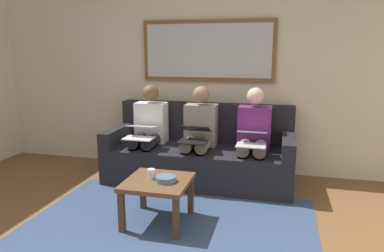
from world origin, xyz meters
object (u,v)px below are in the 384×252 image
at_px(cup, 151,174).
at_px(laptop_white, 141,132).
at_px(framed_mirror, 208,51).
at_px(bowl, 166,179).
at_px(laptop_black, 195,134).
at_px(person_right, 149,129).
at_px(couch, 200,154).
at_px(person_middle, 199,132).
at_px(person_left, 254,135).
at_px(coffee_table, 158,187).
at_px(laptop_silver, 252,138).

height_order(cup, laptop_white, laptop_white).
xyz_separation_m(framed_mirror, bowl, (0.03, 1.63, -1.11)).
xyz_separation_m(laptop_black, laptop_white, (0.64, 0.02, -0.00)).
bearing_deg(person_right, bowl, 117.45).
height_order(cup, laptop_black, laptop_black).
bearing_deg(couch, person_middle, 90.00).
bearing_deg(person_left, person_middle, 0.00).
bearing_deg(laptop_white, person_left, -169.04).
bearing_deg(coffee_table, laptop_black, -97.36).
bearing_deg(bowl, laptop_black, -91.99).
bearing_deg(laptop_white, bowl, 123.39).
relative_size(couch, framed_mirror, 1.30).
bearing_deg(bowl, couch, -91.51).
bearing_deg(coffee_table, laptop_silver, -129.94).
bearing_deg(framed_mirror, cup, 83.27).
relative_size(bowl, person_right, 0.16).
distance_m(cup, laptop_black, 0.93).
distance_m(couch, coffee_table, 1.22).
bearing_deg(person_right, framed_mirror, -144.48).
relative_size(cup, person_left, 0.08).
bearing_deg(person_left, bowl, 60.09).
bearing_deg(laptop_black, laptop_silver, 178.66).
height_order(laptop_silver, person_middle, person_middle).
height_order(bowl, laptop_silver, laptop_silver).
bearing_deg(coffee_table, person_left, -123.45).
bearing_deg(laptop_black, person_left, -160.42).
xyz_separation_m(person_middle, laptop_black, (0.00, 0.23, 0.02)).
bearing_deg(person_left, laptop_black, 19.58).
distance_m(couch, person_right, 0.71).
bearing_deg(bowl, laptop_white, -56.61).
bearing_deg(laptop_silver, cup, 46.87).
bearing_deg(laptop_white, coffee_table, 120.04).
height_order(bowl, person_left, person_left).
bearing_deg(laptop_silver, framed_mirror, -47.54).
distance_m(coffee_table, cup, 0.13).
height_order(bowl, laptop_white, laptop_white).
relative_size(cup, laptop_black, 0.23).
distance_m(framed_mirror, laptop_white, 1.32).
height_order(coffee_table, laptop_silver, laptop_silver).
distance_m(cup, person_right, 1.22).
xyz_separation_m(person_left, laptop_silver, (0.00, 0.24, 0.02)).
xyz_separation_m(framed_mirror, person_right, (0.64, 0.46, -0.94)).
height_order(coffee_table, person_middle, person_middle).
bearing_deg(person_left, laptop_white, 10.96).
bearing_deg(coffee_table, bowl, 166.72).
xyz_separation_m(couch, person_left, (-0.64, 0.07, 0.30)).
bearing_deg(laptop_silver, person_middle, -20.76).
bearing_deg(laptop_black, couch, -90.00).
xyz_separation_m(coffee_table, bowl, (-0.09, 0.02, 0.09)).
distance_m(coffee_table, person_middle, 1.18).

